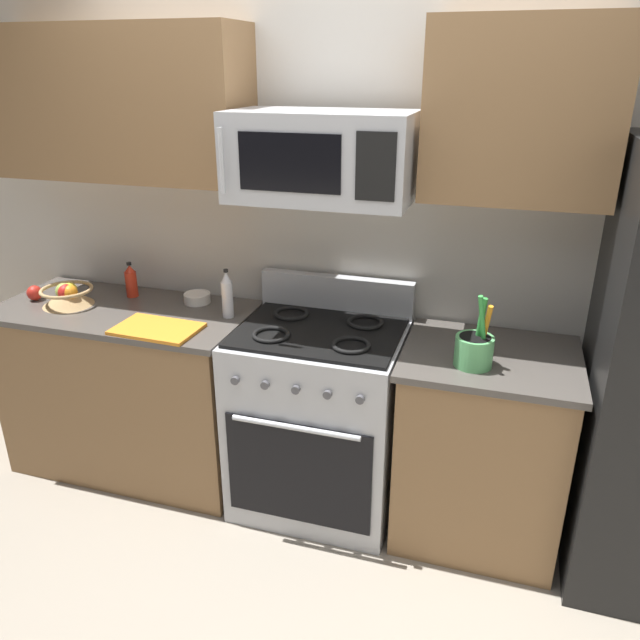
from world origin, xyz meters
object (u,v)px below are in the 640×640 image
at_px(microwave, 321,157).
at_px(bottle_hot_sauce, 131,281).
at_px(range_oven, 319,416).
at_px(prep_bowl, 197,298).
at_px(fruit_basket, 67,295).
at_px(utensil_crock, 474,349).
at_px(apple_loose, 35,293).
at_px(bottle_vinegar, 227,295).
at_px(cutting_board, 157,329).

height_order(microwave, bottle_hot_sauce, microwave).
height_order(range_oven, bottle_hot_sauce, bottle_hot_sauce).
bearing_deg(prep_bowl, bottle_hot_sauce, -177.51).
bearing_deg(fruit_basket, utensil_crock, -2.52).
bearing_deg(fruit_basket, bottle_hot_sauce, 40.71).
xyz_separation_m(utensil_crock, prep_bowl, (-1.40, 0.31, -0.05)).
height_order(apple_loose, bottle_vinegar, bottle_vinegar).
relative_size(utensil_crock, apple_loose, 4.13).
bearing_deg(bottle_vinegar, cutting_board, -133.90).
distance_m(utensil_crock, fruit_basket, 2.01).
xyz_separation_m(cutting_board, bottle_vinegar, (0.24, 0.25, 0.10)).
distance_m(utensil_crock, apple_loose, 2.22).
bearing_deg(microwave, fruit_basket, -177.20).
height_order(range_oven, utensil_crock, utensil_crock).
distance_m(bottle_hot_sauce, bottle_vinegar, 0.61).
bearing_deg(bottle_vinegar, apple_loose, -175.23).
bearing_deg(cutting_board, range_oven, 14.98).
height_order(range_oven, apple_loose, range_oven).
xyz_separation_m(utensil_crock, bottle_vinegar, (-1.17, 0.18, 0.04)).
relative_size(fruit_basket, bottle_hot_sauce, 1.39).
bearing_deg(range_oven, prep_bowl, 165.44).
bearing_deg(cutting_board, bottle_hot_sauce, 135.00).
bearing_deg(prep_bowl, cutting_board, -91.31).
bearing_deg(bottle_hot_sauce, utensil_crock, -9.43).
distance_m(cutting_board, bottle_vinegar, 0.36).
distance_m(range_oven, cutting_board, 0.87).
bearing_deg(range_oven, bottle_vinegar, 173.08).
bearing_deg(utensil_crock, prep_bowl, 167.51).
bearing_deg(fruit_basket, microwave, 2.80).
height_order(apple_loose, bottle_hot_sauce, bottle_hot_sauce).
xyz_separation_m(utensil_crock, apple_loose, (-2.22, 0.10, -0.03)).
bearing_deg(apple_loose, fruit_basket, -2.09).
bearing_deg(utensil_crock, microwave, 167.49).
height_order(range_oven, cutting_board, range_oven).
distance_m(microwave, cutting_board, 1.08).
bearing_deg(microwave, range_oven, -89.96).
distance_m(fruit_basket, bottle_vinegar, 0.85).
relative_size(range_oven, microwave, 1.45).
bearing_deg(prep_bowl, bottle_vinegar, -28.56).
bearing_deg(utensil_crock, bottle_hot_sauce, 170.57).
bearing_deg(utensil_crock, fruit_basket, 177.48).
bearing_deg(bottle_hot_sauce, prep_bowl, 2.49).
xyz_separation_m(range_oven, microwave, (-0.00, 0.03, 1.21)).
xyz_separation_m(fruit_basket, cutting_board, (0.60, -0.16, -0.05)).
bearing_deg(bottle_vinegar, fruit_basket, -173.54).
bearing_deg(microwave, bottle_vinegar, 176.34).
xyz_separation_m(microwave, cutting_board, (-0.72, -0.22, -0.77)).
relative_size(apple_loose, bottle_vinegar, 0.32).
relative_size(microwave, fruit_basket, 2.92).
relative_size(cutting_board, bottle_vinegar, 1.60).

